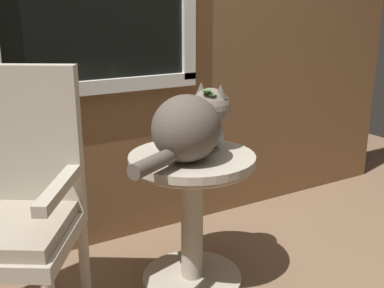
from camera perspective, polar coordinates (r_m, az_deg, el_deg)
wicker_side_table at (r=2.12m, az=0.00°, el=-6.73°), size 0.56×0.56×0.63m
wicker_chair at (r=1.88m, az=-21.08°, el=-6.37°), size 0.65×0.65×1.04m
cat at (r=1.95m, az=-0.20°, el=2.33°), size 0.59×0.39×0.30m
pewter_vase_with_ivy at (r=2.09m, az=2.33°, el=1.61°), size 0.12×0.12×0.28m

